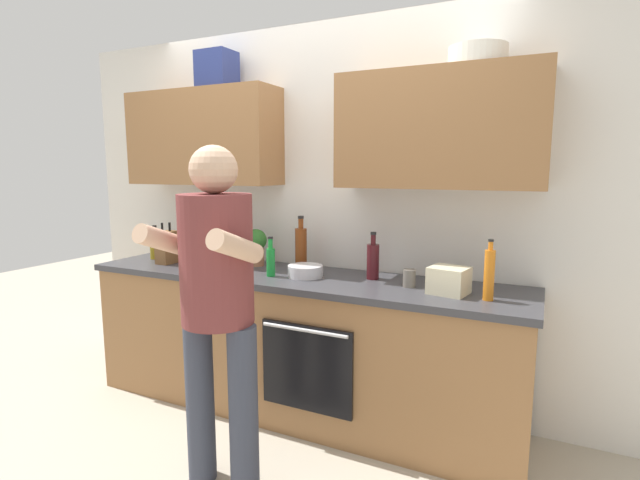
{
  "coord_description": "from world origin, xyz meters",
  "views": [
    {
      "loc": [
        1.4,
        -2.56,
        1.56
      ],
      "look_at": [
        0.22,
        -0.1,
        1.15
      ],
      "focal_mm": 26.68,
      "sensor_mm": 36.0,
      "label": 1
    }
  ],
  "objects_px": {
    "bottle_wine": "(373,260)",
    "bottle_soda": "(271,260)",
    "bottle_hotsauce": "(199,243)",
    "grocery_bag_rice": "(449,280)",
    "person_standing": "(217,293)",
    "knife_block": "(167,247)",
    "bottle_vinegar": "(301,247)",
    "bottle_juice": "(489,274)",
    "mixing_bowl": "(305,271)",
    "cup_stoneware": "(409,278)",
    "bottle_water": "(225,249)",
    "potted_herb": "(256,245)",
    "bottle_oil": "(155,247)"
  },
  "relations": [
    {
      "from": "mixing_bowl",
      "to": "bottle_juice",
      "type": "bearing_deg",
      "value": -3.69
    },
    {
      "from": "bottle_wine",
      "to": "mixing_bowl",
      "type": "height_order",
      "value": "bottle_wine"
    },
    {
      "from": "mixing_bowl",
      "to": "person_standing",
      "type": "bearing_deg",
      "value": -93.39
    },
    {
      "from": "person_standing",
      "to": "mixing_bowl",
      "type": "bearing_deg",
      "value": 86.61
    },
    {
      "from": "bottle_juice",
      "to": "knife_block",
      "type": "height_order",
      "value": "bottle_juice"
    },
    {
      "from": "bottle_wine",
      "to": "grocery_bag_rice",
      "type": "distance_m",
      "value": 0.5
    },
    {
      "from": "mixing_bowl",
      "to": "knife_block",
      "type": "xyz_separation_m",
      "value": [
        -1.07,
        -0.05,
        0.08
      ]
    },
    {
      "from": "bottle_hotsauce",
      "to": "bottle_wine",
      "type": "xyz_separation_m",
      "value": [
        1.29,
        0.04,
        -0.03
      ]
    },
    {
      "from": "bottle_wine",
      "to": "bottle_soda",
      "type": "distance_m",
      "value": 0.63
    },
    {
      "from": "bottle_soda",
      "to": "grocery_bag_rice",
      "type": "distance_m",
      "value": 1.08
    },
    {
      "from": "bottle_juice",
      "to": "potted_herb",
      "type": "bearing_deg",
      "value": 171.56
    },
    {
      "from": "bottle_oil",
      "to": "cup_stoneware",
      "type": "height_order",
      "value": "bottle_oil"
    },
    {
      "from": "bottle_vinegar",
      "to": "bottle_oil",
      "type": "relative_size",
      "value": 1.43
    },
    {
      "from": "bottle_soda",
      "to": "bottle_juice",
      "type": "bearing_deg",
      "value": 0.41
    },
    {
      "from": "bottle_vinegar",
      "to": "knife_block",
      "type": "height_order",
      "value": "bottle_vinegar"
    },
    {
      "from": "knife_block",
      "to": "bottle_soda",
      "type": "bearing_deg",
      "value": -2.1
    },
    {
      "from": "bottle_vinegar",
      "to": "bottle_water",
      "type": "relative_size",
      "value": 1.11
    },
    {
      "from": "bottle_wine",
      "to": "cup_stoneware",
      "type": "bearing_deg",
      "value": -20.98
    },
    {
      "from": "person_standing",
      "to": "knife_block",
      "type": "height_order",
      "value": "person_standing"
    },
    {
      "from": "person_standing",
      "to": "cup_stoneware",
      "type": "bearing_deg",
      "value": 50.34
    },
    {
      "from": "bottle_vinegar",
      "to": "mixing_bowl",
      "type": "xyz_separation_m",
      "value": [
        0.13,
        -0.2,
        -0.11
      ]
    },
    {
      "from": "bottle_juice",
      "to": "knife_block",
      "type": "xyz_separation_m",
      "value": [
        -2.15,
        0.02,
        -0.02
      ]
    },
    {
      "from": "bottle_juice",
      "to": "cup_stoneware",
      "type": "relative_size",
      "value": 3.13
    },
    {
      "from": "cup_stoneware",
      "to": "knife_block",
      "type": "bearing_deg",
      "value": -177.52
    },
    {
      "from": "bottle_vinegar",
      "to": "bottle_juice",
      "type": "distance_m",
      "value": 1.24
    },
    {
      "from": "bottle_juice",
      "to": "potted_herb",
      "type": "height_order",
      "value": "bottle_juice"
    },
    {
      "from": "person_standing",
      "to": "bottle_vinegar",
      "type": "height_order",
      "value": "person_standing"
    },
    {
      "from": "mixing_bowl",
      "to": "bottle_hotsauce",
      "type": "bearing_deg",
      "value": 174.45
    },
    {
      "from": "person_standing",
      "to": "bottle_soda",
      "type": "distance_m",
      "value": 0.75
    },
    {
      "from": "bottle_soda",
      "to": "bottle_water",
      "type": "height_order",
      "value": "bottle_water"
    },
    {
      "from": "bottle_vinegar",
      "to": "bottle_water",
      "type": "height_order",
      "value": "bottle_vinegar"
    },
    {
      "from": "bottle_hotsauce",
      "to": "knife_block",
      "type": "distance_m",
      "value": 0.22
    },
    {
      "from": "knife_block",
      "to": "potted_herb",
      "type": "relative_size",
      "value": 1.14
    },
    {
      "from": "bottle_wine",
      "to": "grocery_bag_rice",
      "type": "xyz_separation_m",
      "value": [
        0.48,
        -0.15,
        -0.04
      ]
    },
    {
      "from": "bottle_soda",
      "to": "mixing_bowl",
      "type": "relative_size",
      "value": 1.14
    },
    {
      "from": "bottle_wine",
      "to": "potted_herb",
      "type": "height_order",
      "value": "bottle_wine"
    },
    {
      "from": "person_standing",
      "to": "cup_stoneware",
      "type": "xyz_separation_m",
      "value": [
        0.69,
        0.84,
        -0.03
      ]
    },
    {
      "from": "bottle_hotsauce",
      "to": "grocery_bag_rice",
      "type": "xyz_separation_m",
      "value": [
        1.77,
        -0.11,
        -0.07
      ]
    },
    {
      "from": "person_standing",
      "to": "bottle_wine",
      "type": "bearing_deg",
      "value": 64.59
    },
    {
      "from": "bottle_oil",
      "to": "cup_stoneware",
      "type": "xyz_separation_m",
      "value": [
        1.92,
        -0.02,
        -0.04
      ]
    },
    {
      "from": "bottle_vinegar",
      "to": "knife_block",
      "type": "distance_m",
      "value": 0.97
    },
    {
      "from": "bottle_wine",
      "to": "knife_block",
      "type": "xyz_separation_m",
      "value": [
        -1.47,
        -0.17,
        0.0
      ]
    },
    {
      "from": "bottle_hotsauce",
      "to": "bottle_water",
      "type": "bearing_deg",
      "value": -17.08
    },
    {
      "from": "bottle_juice",
      "to": "mixing_bowl",
      "type": "relative_size",
      "value": 1.44
    },
    {
      "from": "cup_stoneware",
      "to": "bottle_vinegar",
      "type": "bearing_deg",
      "value": 167.78
    },
    {
      "from": "bottle_water",
      "to": "cup_stoneware",
      "type": "height_order",
      "value": "bottle_water"
    },
    {
      "from": "potted_herb",
      "to": "person_standing",
      "type": "bearing_deg",
      "value": -66.77
    },
    {
      "from": "bottle_wine",
      "to": "bottle_soda",
      "type": "height_order",
      "value": "bottle_wine"
    },
    {
      "from": "cup_stoneware",
      "to": "mixing_bowl",
      "type": "height_order",
      "value": "cup_stoneware"
    },
    {
      "from": "bottle_juice",
      "to": "cup_stoneware",
      "type": "height_order",
      "value": "bottle_juice"
    }
  ]
}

